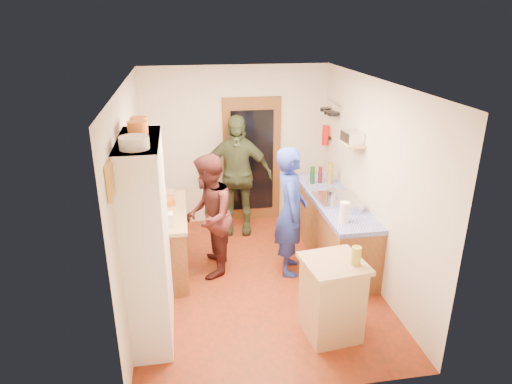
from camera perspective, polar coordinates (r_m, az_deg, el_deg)
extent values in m
cube|color=maroon|center=(6.23, 0.10, -10.96)|extent=(3.00, 4.00, 0.02)
cube|color=silver|center=(5.32, 0.12, 13.67)|extent=(3.00, 4.00, 0.02)
cube|color=beige|center=(7.54, -2.45, 5.76)|extent=(3.00, 0.02, 2.60)
cube|color=beige|center=(3.87, 5.15, -10.18)|extent=(3.00, 0.02, 2.60)
cube|color=beige|center=(5.61, -15.28, -0.56)|extent=(0.02, 4.00, 2.60)
cube|color=beige|center=(6.07, 14.32, 1.19)|extent=(0.02, 4.00, 2.60)
cube|color=brown|center=(7.60, -0.51, 3.95)|extent=(0.95, 0.06, 2.10)
cube|color=black|center=(7.57, -0.46, 3.87)|extent=(0.70, 0.02, 1.70)
cube|color=white|center=(4.94, -13.41, -5.98)|extent=(0.40, 1.20, 2.20)
cube|color=white|center=(4.56, -14.56, 6.18)|extent=(0.40, 1.14, 0.04)
cylinder|color=white|center=(4.21, -14.99, 5.97)|extent=(0.27, 0.27, 0.11)
cylinder|color=orange|center=(4.62, -14.59, 7.62)|extent=(0.19, 0.19, 0.15)
cylinder|color=orange|center=(4.82, -14.41, 8.18)|extent=(0.17, 0.17, 0.15)
cube|color=brown|center=(6.35, -11.39, -6.23)|extent=(0.60, 1.40, 0.85)
cube|color=tan|center=(6.16, -11.69, -2.52)|extent=(0.64, 1.44, 0.05)
cube|color=white|center=(5.67, -11.39, -3.44)|extent=(0.22, 0.15, 0.17)
cylinder|color=white|center=(6.00, -12.27, -2.14)|extent=(0.17, 0.17, 0.16)
cylinder|color=orange|center=(6.30, -10.97, -1.22)|extent=(0.21, 0.21, 0.09)
cube|color=tan|center=(6.72, -11.41, -0.09)|extent=(0.33, 0.26, 0.02)
cube|color=brown|center=(6.72, 9.55, -4.55)|extent=(0.60, 2.20, 0.84)
cube|color=#0412A4|center=(6.54, 9.79, -1.00)|extent=(0.62, 2.22, 0.06)
cube|color=silver|center=(6.45, 10.04, -0.84)|extent=(0.55, 0.58, 0.04)
cylinder|color=silver|center=(6.38, 9.75, -0.28)|extent=(0.19, 0.19, 0.13)
cylinder|color=#143F14|center=(7.00, 7.07, 2.10)|extent=(0.08, 0.08, 0.27)
cylinder|color=#591419|center=(7.05, 8.03, 2.15)|extent=(0.08, 0.08, 0.26)
cylinder|color=olive|center=(7.01, 9.27, 2.29)|extent=(0.09, 0.09, 0.34)
cylinder|color=white|center=(5.75, 10.97, -2.50)|extent=(0.15, 0.15, 0.27)
cylinder|color=silver|center=(6.14, 12.13, -1.87)|extent=(0.30, 0.30, 0.10)
cube|color=tan|center=(5.14, 9.43, -13.21)|extent=(0.61, 0.61, 0.86)
cube|color=tan|center=(4.90, 9.75, -8.81)|extent=(0.69, 0.69, 0.05)
cube|color=white|center=(4.91, 8.97, -8.53)|extent=(0.38, 0.32, 0.02)
cylinder|color=#AD9E2D|center=(4.82, 12.41, -7.81)|extent=(0.11, 0.11, 0.20)
cylinder|color=silver|center=(7.23, 9.73, 10.91)|extent=(0.02, 0.65, 0.02)
cylinder|color=black|center=(7.07, 9.65, 9.61)|extent=(0.18, 0.18, 0.05)
cylinder|color=black|center=(7.26, 9.14, 9.78)|extent=(0.16, 0.16, 0.05)
cylinder|color=black|center=(7.45, 8.66, 10.17)|extent=(0.17, 0.17, 0.05)
cube|color=tan|center=(6.29, 11.88, 5.95)|extent=(0.26, 0.42, 0.03)
cube|color=silver|center=(6.27, 11.94, 6.74)|extent=(0.24, 0.31, 0.15)
cube|color=black|center=(7.52, 9.09, 6.66)|extent=(0.06, 0.10, 0.04)
cylinder|color=red|center=(7.49, 8.68, 7.02)|extent=(0.11, 0.11, 0.32)
cube|color=gold|center=(3.91, -17.79, 1.33)|extent=(0.03, 0.25, 0.30)
imported|color=#203297|center=(6.04, 4.69, -2.55)|extent=(0.53, 0.71, 1.77)
imported|color=#421B1A|center=(6.08, -5.62, -2.89)|extent=(0.75, 0.90, 1.67)
imported|color=#323A24|center=(7.17, -2.37, 2.10)|extent=(1.20, 0.67, 1.93)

